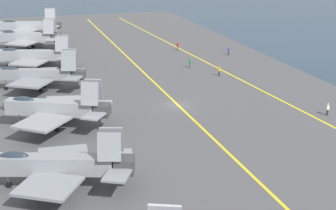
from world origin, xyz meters
name	(u,v)px	position (x,y,z in m)	size (l,w,h in m)	color
ground_plane	(178,108)	(0.00, 0.00, 0.00)	(2000.00, 2000.00, 0.00)	#23384C
carrier_deck	(178,106)	(0.00, 0.00, 0.20)	(186.87, 54.98, 0.40)	#4C4C4F
deck_stripe_foul_line	(272,96)	(0.00, -15.12, 0.40)	(168.18, 0.36, 0.01)	yellow
deck_stripe_centerline	(178,105)	(0.00, 0.00, 0.40)	(168.18, 0.36, 0.01)	yellow
parked_jet_third	(55,165)	(-20.80, 19.18, 2.84)	(12.21, 15.82, 6.03)	gray
parked_jet_fourth	(53,108)	(-4.12, 17.91, 3.08)	(13.77, 15.29, 6.46)	gray
parked_jet_fifth	(36,74)	(13.73, 18.80, 3.01)	(12.16, 16.32, 6.59)	gray
parked_jet_sixth	(33,55)	(28.84, 18.49, 2.75)	(12.50, 16.59, 6.02)	gray
parked_jet_seventh	(27,37)	(46.05, 18.81, 3.03)	(12.35, 15.60, 6.66)	#93999E
parked_jet_eighth	(27,25)	(61.47, 17.92, 3.03)	(13.18, 16.89, 6.66)	#93999E
crew_blue_vest	(229,50)	(27.99, -20.12, 1.37)	(0.44, 0.46, 1.76)	#232328
crew_green_vest	(190,63)	(20.25, -9.03, 1.39)	(0.46, 0.45, 1.79)	#4C473D
crew_yellow_vest	(219,71)	(13.34, -11.94, 1.32)	(0.46, 0.45, 1.68)	#232328
crew_white_vest	(328,109)	(-10.19, -17.94, 1.33)	(0.27, 0.39, 1.69)	#232328
crew_red_vest	(178,46)	(35.31, -11.62, 1.35)	(0.44, 0.37, 1.73)	#4C473D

